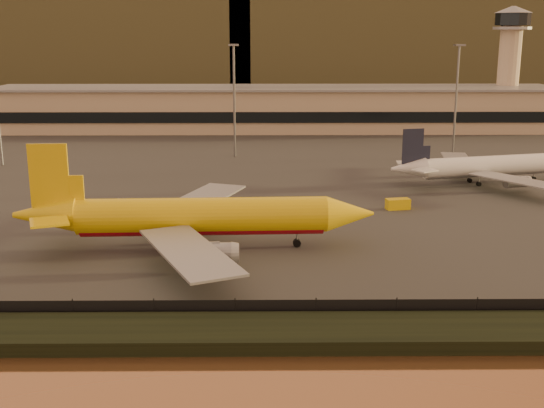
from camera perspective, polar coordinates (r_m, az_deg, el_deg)
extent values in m
plane|color=black|center=(80.81, 1.59, -6.12)|extent=(900.00, 900.00, 0.00)
cube|color=black|center=(64.84, 2.15, -10.73)|extent=(320.00, 7.00, 1.40)
cube|color=#2D2D2D|center=(173.06, 0.42, 4.84)|extent=(320.00, 220.00, 0.20)
cube|color=black|center=(68.25, 2.00, -8.87)|extent=(300.00, 0.05, 2.20)
cube|color=#C8AB8B|center=(201.98, 0.28, 7.92)|extent=(160.00, 22.00, 12.00)
cube|color=black|center=(190.96, 0.33, 7.26)|extent=(160.00, 0.60, 3.00)
cube|color=gray|center=(201.40, 0.28, 9.70)|extent=(164.00, 24.00, 0.60)
cylinder|color=#C8AB8B|center=(219.65, 19.13, 10.01)|extent=(6.40, 6.40, 30.00)
cylinder|color=black|center=(219.32, 19.49, 14.37)|extent=(10.40, 10.40, 3.50)
cone|color=gray|center=(219.39, 19.55, 15.08)|extent=(11.20, 11.20, 2.00)
cylinder|color=gray|center=(219.29, 19.44, 13.71)|extent=(11.20, 11.20, 0.80)
cylinder|color=slate|center=(156.68, -3.17, 8.50)|extent=(0.50, 0.50, 25.00)
cube|color=slate|center=(155.96, -3.24, 13.14)|extent=(2.20, 2.20, 0.40)
cylinder|color=slate|center=(160.40, 15.13, 8.17)|extent=(0.50, 0.50, 25.00)
cube|color=slate|center=(159.70, 15.42, 12.70)|extent=(2.20, 2.20, 0.40)
cube|color=brown|center=(437.78, -19.35, 13.27)|extent=(260.00, 160.00, 55.00)
cube|color=brown|center=(426.11, 12.44, 14.72)|extent=(220.00, 160.00, 70.00)
cylinder|color=yellow|center=(89.91, -5.83, -0.96)|extent=(32.80, 5.92, 4.72)
cylinder|color=#AE0916|center=(90.13, -5.81, -1.47)|extent=(31.85, 4.85, 3.68)
cone|color=yellow|center=(90.93, 6.54, -0.81)|extent=(6.52, 4.95, 4.72)
cone|color=yellow|center=(93.22, -18.45, -0.86)|extent=(8.33, 5.01, 4.72)
cube|color=yellow|center=(91.84, -18.16, 2.28)|extent=(5.00, 0.56, 8.25)
cube|color=yellow|center=(97.08, -16.71, 0.07)|extent=(5.59, 5.55, 0.28)
cube|color=yellow|center=(88.26, -18.14, -1.41)|extent=(5.80, 5.77, 0.28)
cube|color=gray|center=(102.32, -5.96, 0.41)|extent=(12.91, 21.35, 0.28)
cylinder|color=gray|center=(99.56, -4.73, -0.71)|extent=(5.53, 2.79, 2.59)
cube|color=gray|center=(78.19, -6.95, -3.94)|extent=(14.13, 21.22, 0.28)
cylinder|color=gray|center=(81.35, -5.18, -4.13)|extent=(5.53, 2.79, 2.59)
cylinder|color=black|center=(91.18, 2.10, -3.27)|extent=(1.07, 0.86, 1.04)
cylinder|color=slate|center=(91.02, 2.10, -2.95)|extent=(0.18, 0.18, 2.12)
cylinder|color=black|center=(89.25, -8.02, -3.79)|extent=(1.07, 0.86, 1.04)
cylinder|color=slate|center=(89.09, -8.03, -3.46)|extent=(0.18, 0.18, 2.12)
cylinder|color=black|center=(93.29, -7.79, -2.99)|extent=(1.07, 0.86, 1.04)
cylinder|color=slate|center=(93.13, -7.80, -2.67)|extent=(0.18, 0.18, 2.12)
cylinder|color=white|center=(135.09, 17.64, 3.09)|extent=(26.49, 9.83, 3.66)
cylinder|color=gray|center=(135.20, 17.62, 2.82)|extent=(25.59, 8.87, 2.86)
cone|color=white|center=(127.16, 11.31, 2.95)|extent=(7.28, 5.13, 3.66)
cube|color=black|center=(126.78, 11.70, 4.75)|extent=(3.98, 1.24, 6.41)
cube|color=white|center=(130.97, 11.21, 3.40)|extent=(3.91, 3.74, 0.22)
cube|color=white|center=(124.53, 12.65, 2.78)|extent=(4.95, 4.89, 0.22)
cube|color=gray|center=(143.33, 15.27, 3.60)|extent=(7.44, 17.05, 0.22)
cylinder|color=gray|center=(142.32, 16.38, 3.04)|extent=(4.75, 3.00, 2.02)
cube|color=gray|center=(126.54, 19.72, 1.92)|extent=(13.80, 16.38, 0.22)
cylinder|color=gray|center=(129.76, 19.75, 1.75)|extent=(4.75, 3.00, 2.02)
cylinder|color=black|center=(141.20, 21.03, 1.99)|extent=(0.94, 0.81, 0.81)
cylinder|color=slate|center=(141.12, 21.05, 2.16)|extent=(0.19, 0.19, 1.65)
cylinder|color=black|center=(132.88, 16.91, 1.61)|extent=(0.94, 0.81, 0.81)
cylinder|color=slate|center=(132.79, 16.92, 1.79)|extent=(0.19, 0.19, 1.65)
cylinder|color=black|center=(135.64, 16.20, 1.91)|extent=(0.94, 0.81, 0.81)
cylinder|color=slate|center=(135.55, 16.21, 2.08)|extent=(0.19, 0.19, 1.65)
cube|color=yellow|center=(112.21, 10.49, 0.00)|extent=(4.07, 2.41, 1.72)
cube|color=white|center=(110.11, -11.94, -0.24)|extent=(4.98, 3.29, 2.06)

